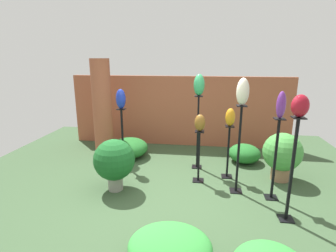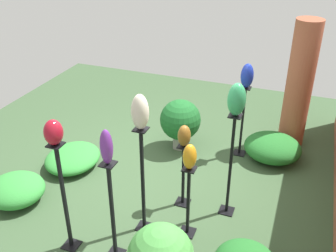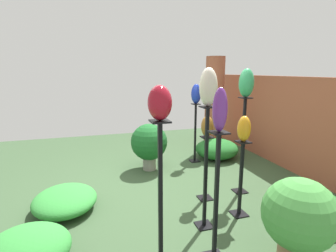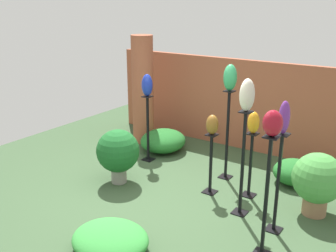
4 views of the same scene
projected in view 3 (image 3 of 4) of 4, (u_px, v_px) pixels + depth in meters
ground_plane at (157, 188)px, 4.33m from camera, size 8.00×8.00×0.00m
brick_wall_back at (296, 125)px, 4.91m from camera, size 5.60×0.12×1.79m
brick_pillar at (214, 104)px, 6.26m from camera, size 0.44×0.44×2.22m
pedestal_amber at (241, 182)px, 3.43m from camera, size 0.20×0.20×1.02m
pedestal_bronze at (206, 171)px, 3.87m from camera, size 0.20×0.20×0.96m
pedestal_cobalt at (195, 135)px, 5.48m from camera, size 0.20×0.20×1.24m
pedestal_ivory at (206, 173)px, 3.12m from camera, size 0.20×0.20×1.50m
pedestal_violet at (216, 203)px, 2.58m from camera, size 0.20×0.20×1.34m
pedestal_jade at (242, 150)px, 4.04m from camera, size 0.20×0.20×1.51m
pedestal_ruby at (160, 208)px, 2.33m from camera, size 0.20×0.20×1.49m
art_vase_amber at (244, 129)px, 3.28m from camera, size 0.18×0.17×0.33m
art_vase_bronze at (207, 126)px, 3.73m from camera, size 0.19×0.17×0.30m
art_vase_cobalt at (196, 94)px, 5.30m from camera, size 0.20×0.20×0.40m
art_vase_ivory at (208, 87)px, 2.91m from camera, size 0.20×0.20×0.43m
art_vase_violet at (220, 110)px, 2.39m from camera, size 0.14×0.14×0.41m
art_vase_jade at (246, 83)px, 3.83m from camera, size 0.21×0.22×0.42m
art_vase_ruby at (160, 103)px, 2.14m from camera, size 0.22×0.20×0.29m
potted_plant_front_left at (149, 143)px, 5.03m from camera, size 0.70×0.70×0.91m
potted_plant_front_right at (299, 217)px, 2.51m from camera, size 0.70×0.70×0.90m
foliage_bed_east at (217, 149)px, 5.74m from camera, size 0.87×0.95×0.43m
foliage_bed_west at (27, 250)px, 2.55m from camera, size 0.80×0.83×0.37m
foliage_bed_center at (65, 200)px, 3.62m from camera, size 0.97×0.86×0.29m
foliage_bed_rear at (315, 208)px, 3.31m from camera, size 0.68×0.72×0.39m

